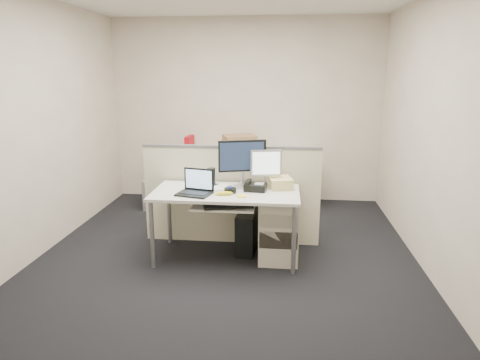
# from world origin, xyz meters

# --- Properties ---
(floor) EXTENTS (4.00, 4.50, 0.01)m
(floor) POSITION_xyz_m (0.00, 0.00, -0.01)
(floor) COLOR black
(floor) RESTS_ON ground
(wall_back) EXTENTS (4.00, 0.02, 2.70)m
(wall_back) POSITION_xyz_m (0.00, 2.25, 1.35)
(wall_back) COLOR #B9AD9E
(wall_back) RESTS_ON ground
(wall_front) EXTENTS (4.00, 0.02, 2.70)m
(wall_front) POSITION_xyz_m (0.00, -2.25, 1.35)
(wall_front) COLOR #B9AD9E
(wall_front) RESTS_ON ground
(wall_left) EXTENTS (0.02, 4.50, 2.70)m
(wall_left) POSITION_xyz_m (-2.00, 0.00, 1.35)
(wall_left) COLOR #B9AD9E
(wall_left) RESTS_ON ground
(wall_right) EXTENTS (0.02, 4.50, 2.70)m
(wall_right) POSITION_xyz_m (2.00, 0.00, 1.35)
(wall_right) COLOR #B9AD9E
(wall_right) RESTS_ON ground
(desk) EXTENTS (1.50, 0.75, 0.73)m
(desk) POSITION_xyz_m (0.00, 0.00, 0.66)
(desk) COLOR silver
(desk) RESTS_ON floor
(keyboard_tray) EXTENTS (0.62, 0.32, 0.02)m
(keyboard_tray) POSITION_xyz_m (0.00, -0.18, 0.62)
(keyboard_tray) COLOR silver
(keyboard_tray) RESTS_ON desk
(drawer_pedestal) EXTENTS (0.40, 0.55, 0.65)m
(drawer_pedestal) POSITION_xyz_m (0.55, 0.05, 0.33)
(drawer_pedestal) COLOR beige
(drawer_pedestal) RESTS_ON floor
(cubicle_partition) EXTENTS (2.00, 0.06, 1.10)m
(cubicle_partition) POSITION_xyz_m (0.00, 0.45, 0.55)
(cubicle_partition) COLOR beige
(cubicle_partition) RESTS_ON floor
(back_counter) EXTENTS (2.00, 0.60, 0.72)m
(back_counter) POSITION_xyz_m (0.00, 1.93, 0.36)
(back_counter) COLOR beige
(back_counter) RESTS_ON floor
(monitor_main) EXTENTS (0.54, 0.33, 0.51)m
(monitor_main) POSITION_xyz_m (0.15, 0.18, 0.98)
(monitor_main) COLOR black
(monitor_main) RESTS_ON desk
(monitor_small) EXTENTS (0.35, 0.22, 0.40)m
(monitor_small) POSITION_xyz_m (0.40, 0.18, 0.93)
(monitor_small) COLOR #B7B7BC
(monitor_small) RESTS_ON desk
(laptop) EXTENTS (0.37, 0.32, 0.24)m
(laptop) POSITION_xyz_m (-0.30, -0.16, 0.85)
(laptop) COLOR black
(laptop) RESTS_ON desk
(trackball) EXTENTS (0.14, 0.14, 0.05)m
(trackball) POSITION_xyz_m (0.05, -0.05, 0.75)
(trackball) COLOR black
(trackball) RESTS_ON desk
(desk_phone) EXTENTS (0.24, 0.20, 0.07)m
(desk_phone) POSITION_xyz_m (0.30, 0.06, 0.77)
(desk_phone) COLOR black
(desk_phone) RESTS_ON desk
(paper_stack) EXTENTS (0.28, 0.32, 0.01)m
(paper_stack) POSITION_xyz_m (-0.12, 0.12, 0.74)
(paper_stack) COLOR white
(paper_stack) RESTS_ON desk
(sticky_pad) EXTENTS (0.11, 0.11, 0.01)m
(sticky_pad) POSITION_xyz_m (0.18, -0.18, 0.74)
(sticky_pad) COLOR yellow
(sticky_pad) RESTS_ON desk
(travel_mug) EXTENTS (0.09, 0.09, 0.18)m
(travel_mug) POSITION_xyz_m (-0.19, 0.22, 0.82)
(travel_mug) COLOR black
(travel_mug) RESTS_ON desk
(banana) EXTENTS (0.19, 0.08, 0.04)m
(banana) POSITION_xyz_m (0.00, -0.15, 0.75)
(banana) COLOR yellow
(banana) RESTS_ON desk
(cellphone) EXTENTS (0.08, 0.11, 0.01)m
(cellphone) POSITION_xyz_m (-0.15, 0.20, 0.74)
(cellphone) COLOR black
(cellphone) RESTS_ON desk
(manila_folders) EXTENTS (0.28, 0.33, 0.11)m
(manila_folders) POSITION_xyz_m (0.55, 0.20, 0.78)
(manila_folders) COLOR tan
(manila_folders) RESTS_ON desk
(keyboard) EXTENTS (0.51, 0.29, 0.03)m
(keyboard) POSITION_xyz_m (0.05, -0.22, 0.64)
(keyboard) COLOR black
(keyboard) RESTS_ON keyboard_tray
(pc_tower_desk) EXTENTS (0.22, 0.48, 0.44)m
(pc_tower_desk) POSITION_xyz_m (0.20, 0.20, 0.22)
(pc_tower_desk) COLOR black
(pc_tower_desk) RESTS_ON floor
(pc_tower_spare_dark) EXTENTS (0.19, 0.45, 0.42)m
(pc_tower_spare_dark) POSITION_xyz_m (-1.05, 1.87, 0.21)
(pc_tower_spare_dark) COLOR black
(pc_tower_spare_dark) RESTS_ON floor
(pc_tower_spare_silver) EXTENTS (0.21, 0.47, 0.43)m
(pc_tower_spare_silver) POSITION_xyz_m (-1.30, 1.63, 0.22)
(pc_tower_spare_silver) COLOR #B7B7BC
(pc_tower_spare_silver) RESTS_ON floor
(cardboard_box_left) EXTENTS (0.53, 0.46, 0.33)m
(cardboard_box_left) POSITION_xyz_m (-0.05, 1.81, 0.88)
(cardboard_box_left) COLOR #AC7F52
(cardboard_box_left) RESTS_ON back_counter
(cardboard_box_right) EXTENTS (0.38, 0.31, 0.26)m
(cardboard_box_right) POSITION_xyz_m (0.01, 2.05, 0.85)
(cardboard_box_right) COLOR #AC7F52
(cardboard_box_right) RESTS_ON back_counter
(red_binder) EXTENTS (0.09, 0.31, 0.29)m
(red_binder) POSITION_xyz_m (-0.81, 1.96, 0.86)
(red_binder) COLOR #AE0713
(red_binder) RESTS_ON back_counter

